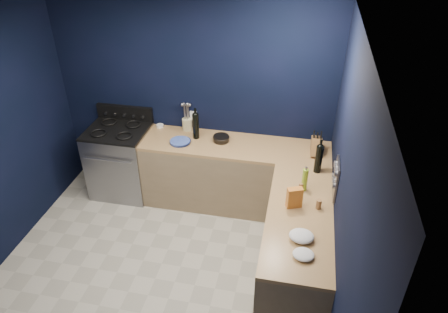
% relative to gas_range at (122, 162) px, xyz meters
% --- Properties ---
extents(floor, '(3.50, 3.50, 0.02)m').
position_rel_gas_range_xyz_m(floor, '(0.93, -1.42, -0.47)').
color(floor, '#ACA796').
rests_on(floor, ground).
extents(ceiling, '(3.50, 3.50, 0.02)m').
position_rel_gas_range_xyz_m(ceiling, '(0.93, -1.42, 2.15)').
color(ceiling, silver).
rests_on(ceiling, ground).
extents(wall_back, '(3.50, 0.02, 2.60)m').
position_rel_gas_range_xyz_m(wall_back, '(0.93, 0.34, 0.84)').
color(wall_back, black).
rests_on(wall_back, ground).
extents(wall_right, '(0.02, 3.50, 2.60)m').
position_rel_gas_range_xyz_m(wall_right, '(2.69, -1.42, 0.84)').
color(wall_right, black).
rests_on(wall_right, ground).
extents(cab_back, '(2.30, 0.63, 0.86)m').
position_rel_gas_range_xyz_m(cab_back, '(1.53, 0.02, -0.03)').
color(cab_back, '#856F51').
rests_on(cab_back, floor).
extents(top_back, '(2.30, 0.63, 0.04)m').
position_rel_gas_range_xyz_m(top_back, '(1.53, 0.02, 0.42)').
color(top_back, brown).
rests_on(top_back, cab_back).
extents(cab_right, '(0.63, 1.67, 0.86)m').
position_rel_gas_range_xyz_m(cab_right, '(2.37, -1.13, -0.03)').
color(cab_right, '#856F51').
rests_on(cab_right, floor).
extents(top_right, '(0.63, 1.67, 0.04)m').
position_rel_gas_range_xyz_m(top_right, '(2.37, -1.13, 0.42)').
color(top_right, brown).
rests_on(top_right, cab_right).
extents(gas_range, '(0.76, 0.66, 0.92)m').
position_rel_gas_range_xyz_m(gas_range, '(0.00, 0.00, 0.00)').
color(gas_range, gray).
rests_on(gas_range, floor).
extents(oven_door, '(0.59, 0.02, 0.42)m').
position_rel_gas_range_xyz_m(oven_door, '(0.00, -0.32, -0.01)').
color(oven_door, black).
rests_on(oven_door, gas_range).
extents(cooktop, '(0.76, 0.66, 0.03)m').
position_rel_gas_range_xyz_m(cooktop, '(0.00, 0.00, 0.48)').
color(cooktop, black).
rests_on(cooktop, gas_range).
extents(backguard, '(0.76, 0.06, 0.20)m').
position_rel_gas_range_xyz_m(backguard, '(0.00, 0.30, 0.58)').
color(backguard, black).
rests_on(backguard, gas_range).
extents(spice_panel, '(0.02, 0.28, 0.38)m').
position_rel_gas_range_xyz_m(spice_panel, '(2.67, -0.87, 0.72)').
color(spice_panel, gray).
rests_on(spice_panel, wall_right).
extents(wall_outlet, '(0.09, 0.02, 0.13)m').
position_rel_gas_range_xyz_m(wall_outlet, '(0.93, 0.32, 0.62)').
color(wall_outlet, white).
rests_on(wall_outlet, wall_back).
extents(plate_stack, '(0.29, 0.29, 0.03)m').
position_rel_gas_range_xyz_m(plate_stack, '(0.86, -0.07, 0.46)').
color(plate_stack, '#3342A1').
rests_on(plate_stack, top_back).
extents(ramekin, '(0.11, 0.11, 0.04)m').
position_rel_gas_range_xyz_m(ramekin, '(0.49, 0.26, 0.46)').
color(ramekin, white).
rests_on(ramekin, top_back).
extents(utensil_crock, '(0.16, 0.16, 0.15)m').
position_rel_gas_range_xyz_m(utensil_crock, '(0.86, 0.27, 0.52)').
color(utensil_crock, beige).
rests_on(utensil_crock, top_back).
extents(wine_bottle_back, '(0.10, 0.10, 0.33)m').
position_rel_gas_range_xyz_m(wine_bottle_back, '(1.02, 0.09, 0.60)').
color(wine_bottle_back, black).
rests_on(wine_bottle_back, top_back).
extents(lemon_basket, '(0.25, 0.25, 0.07)m').
position_rel_gas_range_xyz_m(lemon_basket, '(1.35, 0.07, 0.48)').
color(lemon_basket, black).
rests_on(lemon_basket, top_back).
extents(knife_block, '(0.12, 0.25, 0.26)m').
position_rel_gas_range_xyz_m(knife_block, '(2.49, 0.00, 0.55)').
color(knife_block, brown).
rests_on(knife_block, top_back).
extents(wine_bottle_right, '(0.10, 0.10, 0.32)m').
position_rel_gas_range_xyz_m(wine_bottle_right, '(2.51, -0.36, 0.60)').
color(wine_bottle_right, black).
rests_on(wine_bottle_right, top_right).
extents(oil_bottle, '(0.08, 0.08, 0.25)m').
position_rel_gas_range_xyz_m(oil_bottle, '(2.38, -0.72, 0.57)').
color(oil_bottle, '#84AC23').
rests_on(oil_bottle, top_right).
extents(spice_jar_near, '(0.05, 0.05, 0.09)m').
position_rel_gas_range_xyz_m(spice_jar_near, '(2.35, -0.75, 0.49)').
color(spice_jar_near, olive).
rests_on(spice_jar_near, top_right).
extents(spice_jar_far, '(0.06, 0.06, 0.10)m').
position_rel_gas_range_xyz_m(spice_jar_far, '(2.53, -1.00, 0.49)').
color(spice_jar_far, olive).
rests_on(spice_jar_far, top_right).
extents(crouton_bag, '(0.16, 0.12, 0.22)m').
position_rel_gas_range_xyz_m(crouton_bag, '(2.30, -1.01, 0.55)').
color(crouton_bag, red).
rests_on(crouton_bag, top_right).
extents(towel_front, '(0.28, 0.26, 0.08)m').
position_rel_gas_range_xyz_m(towel_front, '(2.39, -1.46, 0.48)').
color(towel_front, white).
rests_on(towel_front, top_right).
extents(towel_end, '(0.21, 0.20, 0.06)m').
position_rel_gas_range_xyz_m(towel_end, '(2.42, -1.67, 0.47)').
color(towel_end, white).
rests_on(towel_end, top_right).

